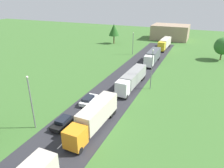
% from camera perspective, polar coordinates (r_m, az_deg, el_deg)
% --- Properties ---
extents(road, '(10.00, 140.00, 0.06)m').
position_cam_1_polar(road, '(30.91, -13.61, -15.83)').
color(road, '#2B2B30').
rests_on(road, ground).
extents(lane_marking_centre, '(0.16, 122.78, 0.01)m').
position_cam_1_polar(lane_marking_centre, '(29.21, -17.22, -18.91)').
color(lane_marking_centre, white).
rests_on(lane_marking_centre, road).
extents(truck_second, '(2.75, 12.17, 3.76)m').
position_cam_1_polar(truck_second, '(32.14, -4.90, -8.81)').
color(truck_second, orange).
rests_on(truck_second, road).
extents(truck_third, '(2.73, 13.43, 3.46)m').
position_cam_1_polar(truck_third, '(46.38, 5.48, 1.50)').
color(truck_third, white).
rests_on(truck_third, road).
extents(truck_fourth, '(2.60, 11.64, 3.70)m').
position_cam_1_polar(truck_fourth, '(63.92, 10.99, 7.40)').
color(truck_fourth, white).
rests_on(truck_fourth, road).
extents(truck_fifth, '(2.82, 12.31, 3.70)m').
position_cam_1_polar(truck_fifth, '(82.62, 14.09, 10.69)').
color(truck_fifth, yellow).
rests_on(truck_fifth, road).
extents(car_third, '(1.88, 4.25, 1.44)m').
position_cam_1_polar(car_third, '(34.05, -13.24, -10.11)').
color(car_third, black).
rests_on(car_third, road).
extents(car_fourth, '(1.99, 4.61, 1.42)m').
position_cam_1_polar(car_fourth, '(39.95, -6.38, -4.28)').
color(car_fourth, white).
rests_on(car_fourth, road).
extents(lamppost_second, '(0.36, 0.36, 8.65)m').
position_cam_1_polar(lamppost_second, '(33.19, -21.16, -4.13)').
color(lamppost_second, slate).
rests_on(lamppost_second, ground).
extents(lamppost_third, '(0.36, 0.36, 8.78)m').
position_cam_1_polar(lamppost_third, '(45.20, 10.75, 4.37)').
color(lamppost_third, slate).
rests_on(lamppost_third, ground).
extents(lamppost_fourth, '(0.36, 0.36, 7.46)m').
position_cam_1_polar(lamppost_fourth, '(72.39, 5.72, 11.19)').
color(lamppost_fourth, slate).
rests_on(lamppost_fourth, ground).
extents(tree_birch, '(5.25, 5.25, 7.05)m').
position_cam_1_polar(tree_birch, '(74.07, 27.91, 9.08)').
color(tree_birch, '#513823').
rests_on(tree_birch, ground).
extents(tree_pine, '(4.29, 4.29, 8.03)m').
position_cam_1_polar(tree_pine, '(89.00, 0.54, 14.49)').
color(tree_pine, '#513823').
rests_on(tree_pine, ground).
extents(distant_building, '(15.83, 12.10, 6.40)m').
position_cam_1_polar(distant_building, '(102.13, 15.54, 13.43)').
color(distant_building, '#9E846B').
rests_on(distant_building, ground).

